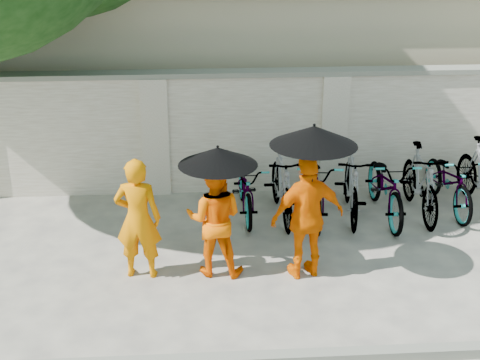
{
  "coord_description": "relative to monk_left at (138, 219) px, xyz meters",
  "views": [
    {
      "loc": [
        -0.31,
        -7.56,
        4.5
      ],
      "look_at": [
        0.26,
        0.85,
        1.1
      ],
      "focal_mm": 50.0,
      "sensor_mm": 36.0,
      "label": 1
    }
  ],
  "objects": [
    {
      "name": "bike_4",
      "position": [
        3.72,
        1.59,
        -0.3
      ],
      "size": [
        0.71,
        1.98,
        1.04
      ],
      "primitive_type": "imported",
      "rotation": [
        0.0,
        0.0,
        -0.01
      ],
      "color": "#9D9D9E",
      "rests_on": "ground"
    },
    {
      "name": "building_behind",
      "position": [
        3.1,
        6.71,
        0.78
      ],
      "size": [
        14.0,
        6.0,
        3.2
      ],
      "primitive_type": "cube",
      "color": "tan",
      "rests_on": "ground"
    },
    {
      "name": "compound_wall",
      "position": [
        2.1,
        2.91,
        0.18
      ],
      "size": [
        20.0,
        0.3,
        2.0
      ],
      "primitive_type": "cube",
      "color": "silver",
      "rests_on": "ground"
    },
    {
      "name": "bike_1",
      "position": [
        2.08,
        1.68,
        -0.27
      ],
      "size": [
        0.58,
        1.85,
        1.1
      ],
      "primitive_type": "imported",
      "rotation": [
        0.0,
        0.0,
        0.03
      ],
      "color": "#9D9D9E",
      "rests_on": "ground"
    },
    {
      "name": "parasol_center",
      "position": [
        1.04,
        -0.07,
        0.85
      ],
      "size": [
        1.0,
        1.0,
        0.91
      ],
      "color": "black",
      "rests_on": "ground"
    },
    {
      "name": "monk_right",
      "position": [
        2.18,
        -0.15,
        0.02
      ],
      "size": [
        1.06,
        0.64,
        1.69
      ],
      "primitive_type": "imported",
      "rotation": [
        0.0,
        0.0,
        3.39
      ],
      "color": "#F76800",
      "rests_on": "ground"
    },
    {
      "name": "bike_6",
      "position": [
        4.81,
        1.81,
        -0.34
      ],
      "size": [
        0.71,
        1.87,
        0.97
      ],
      "primitive_type": "imported",
      "rotation": [
        0.0,
        0.0,
        0.03
      ],
      "color": "#9D9D9E",
      "rests_on": "ground"
    },
    {
      "name": "kerb",
      "position": [
        1.1,
        -1.99,
        -0.76
      ],
      "size": [
        40.0,
        0.16,
        0.12
      ],
      "primitive_type": "cube",
      "color": "slate",
      "rests_on": "ground"
    },
    {
      "name": "bike_0",
      "position": [
        1.54,
        1.81,
        -0.36
      ],
      "size": [
        0.65,
        1.75,
        0.91
      ],
      "primitive_type": "imported",
      "rotation": [
        0.0,
        0.0,
        0.02
      ],
      "color": "#9D9D9E",
      "rests_on": "ground"
    },
    {
      "name": "bike_5",
      "position": [
        4.26,
        1.62,
        -0.27
      ],
      "size": [
        0.57,
        1.86,
        1.11
      ],
      "primitive_type": "imported",
      "rotation": [
        0.0,
        0.0,
        -0.03
      ],
      "color": "#9D9D9E",
      "rests_on": "ground"
    },
    {
      "name": "monk_left",
      "position": [
        0.0,
        0.0,
        0.0
      ],
      "size": [
        0.64,
        0.46,
        1.64
      ],
      "primitive_type": "imported",
      "rotation": [
        0.0,
        0.0,
        3.03
      ],
      "color": "orange",
      "rests_on": "ground"
    },
    {
      "name": "bike_2",
      "position": [
        2.63,
        1.66,
        -0.31
      ],
      "size": [
        0.87,
        2.0,
        1.02
      ],
      "primitive_type": "imported",
      "rotation": [
        0.0,
        0.0,
        -0.1
      ],
      "color": "#9D9D9E",
      "rests_on": "ground"
    },
    {
      "name": "bike_3",
      "position": [
        3.17,
        1.63,
        -0.27
      ],
      "size": [
        0.75,
        1.88,
        1.1
      ],
      "primitive_type": "imported",
      "rotation": [
        0.0,
        0.0,
        -0.13
      ],
      "color": "#9D9D9E",
      "rests_on": "ground"
    },
    {
      "name": "monk_center",
      "position": [
        0.99,
        0.01,
        -0.04
      ],
      "size": [
        0.86,
        0.72,
        1.57
      ],
      "primitive_type": "imported",
      "rotation": [
        0.0,
        0.0,
        2.96
      ],
      "color": "#FF6400",
      "rests_on": "ground"
    },
    {
      "name": "parasol_right",
      "position": [
        2.2,
        -0.23,
        1.15
      ],
      "size": [
        1.08,
        1.08,
        1.14
      ],
      "color": "black",
      "rests_on": "ground"
    },
    {
      "name": "ground",
      "position": [
        1.1,
        -0.29,
        -0.82
      ],
      "size": [
        80.0,
        80.0,
        0.0
      ],
      "primitive_type": "plane",
      "color": "#B5AE96"
    }
  ]
}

